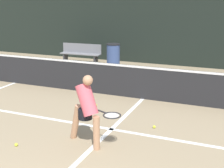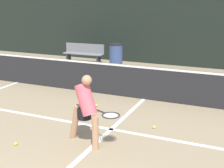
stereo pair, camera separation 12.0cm
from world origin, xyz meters
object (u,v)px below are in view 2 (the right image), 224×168
player_practicing (86,107)px  trash_bin (116,56)px  parked_car (120,35)px  courtside_bench (84,53)px

player_practicing → trash_bin: player_practicing is taller
parked_car → courtside_bench: bearing=-84.1°
courtside_bench → parked_car: 5.60m
player_practicing → courtside_bench: bearing=141.8°
player_practicing → parked_car: 13.19m
courtside_bench → parked_car: parked_car is taller
courtside_bench → trash_bin: 1.62m
trash_bin → parked_car: 6.18m
player_practicing → courtside_bench: player_practicing is taller
courtside_bench → parked_car: (-0.58, 5.57, 0.16)m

